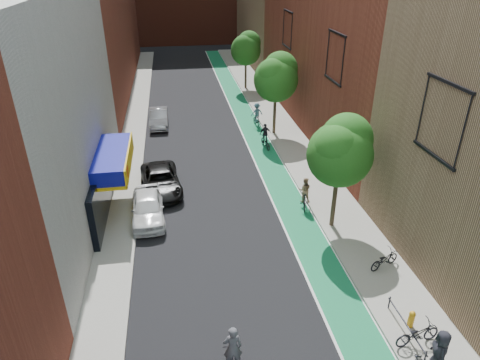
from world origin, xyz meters
name	(u,v)px	position (x,y,z in m)	size (l,w,h in m)	color
bike_lane	(251,127)	(4.00, 26.00, 0.01)	(2.00, 68.00, 0.01)	#157651
sidewalk_left	(134,133)	(-6.00, 26.00, 0.07)	(2.00, 68.00, 0.15)	gray
sidewalk_right	(279,125)	(6.50, 26.00, 0.07)	(3.00, 68.00, 0.15)	gray
building_left_white	(8,115)	(-11.00, 14.00, 6.00)	(8.00, 20.00, 12.00)	silver
tree_near	(341,149)	(5.65, 10.02, 4.66)	(3.40, 3.36, 6.42)	#332619
tree_mid	(277,76)	(5.65, 24.02, 4.89)	(3.55, 3.53, 6.74)	#332619
tree_far	(246,48)	(5.65, 38.02, 4.50)	(3.30, 3.25, 6.21)	#332619
parked_car_white	(148,207)	(-4.38, 12.45, 0.76)	(1.79, 4.46, 1.52)	white
parked_car_black	(161,181)	(-3.67, 15.69, 0.70)	(2.33, 5.04, 1.40)	black
parked_car_silver	(159,118)	(-3.90, 27.59, 0.73)	(1.55, 4.45, 1.46)	#999BA2
cyclist_lead	(233,359)	(-1.11, 1.57, 0.75)	(0.68, 1.79, 2.20)	black
cyclist_lane_near	(304,195)	(4.70, 12.29, 0.79)	(0.92, 1.80, 1.91)	black
cyclist_lane_mid	(265,139)	(4.31, 21.41, 0.70)	(0.96, 1.87, 1.92)	black
cyclist_lane_far	(257,115)	(4.60, 26.34, 0.91)	(1.17, 1.63, 2.01)	black
parked_bike_near	(418,334)	(5.97, 1.71, 0.64)	(0.65, 1.86, 0.98)	black
parked_bike_far	(384,259)	(6.78, 6.14, 0.60)	(0.60, 1.72, 0.90)	black
pedestrian	(440,352)	(6.00, 0.46, 1.08)	(0.91, 0.59, 1.85)	black
fire_hydrant	(411,318)	(6.19, 2.53, 0.55)	(0.26, 0.26, 0.76)	#C88D17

